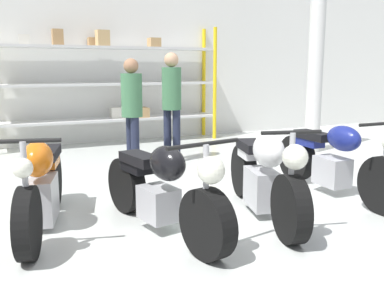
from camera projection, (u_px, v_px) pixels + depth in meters
The scene contains 10 objects.
ground_plane at pixel (207, 212), 4.70m from camera, with size 30.00×30.00×0.00m, color silver.
back_wall at pixel (100, 56), 8.88m from camera, with size 30.00×0.08×3.60m.
shelving_rack at pixel (109, 81), 8.67m from camera, with size 4.62×0.63×2.42m.
support_pillar at pixel (316, 55), 7.80m from camera, with size 0.28×0.28×3.60m.
motorcycle_orange at pixel (42, 185), 4.20m from camera, with size 0.77×2.03×1.01m.
motorcycle_black at pixel (162, 190), 4.07m from camera, with size 0.76×2.05×0.98m.
motorcycle_white at pixel (264, 175), 4.52m from camera, with size 0.78×2.07×1.03m.
motorcycle_blue at pixel (336, 161), 5.29m from camera, with size 0.73×2.19×1.00m.
person_browsing at pixel (172, 98), 7.08m from camera, with size 0.45×0.45×1.81m.
person_near_rack at pixel (132, 105), 6.51m from camera, with size 0.36×0.36×1.71m.
Camera 1 is at (-2.01, -4.02, 1.58)m, focal length 40.00 mm.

